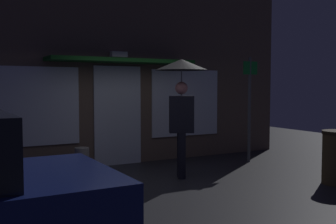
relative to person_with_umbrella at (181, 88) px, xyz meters
name	(u,v)px	position (x,y,z in m)	size (l,w,h in m)	color
ground_plane	(164,185)	(-0.58, -0.39, -1.73)	(18.00, 18.00, 0.00)	#26262B
building_facade	(115,74)	(-0.58, 1.95, 0.31)	(9.05, 1.00, 4.10)	brown
person_with_umbrella	(181,88)	(0.00, 0.00, 0.00)	(1.01, 1.01, 2.26)	black
street_sign_post	(249,103)	(2.21, 0.64, -0.35)	(0.40, 0.07, 2.42)	#595B60
sidewalk_bollard	(75,168)	(-1.86, 0.74, -1.50)	(0.25, 0.25, 0.45)	#9E998E
sidewalk_bollard_2	(82,160)	(-1.56, 1.30, -1.47)	(0.28, 0.28, 0.52)	#9E998E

